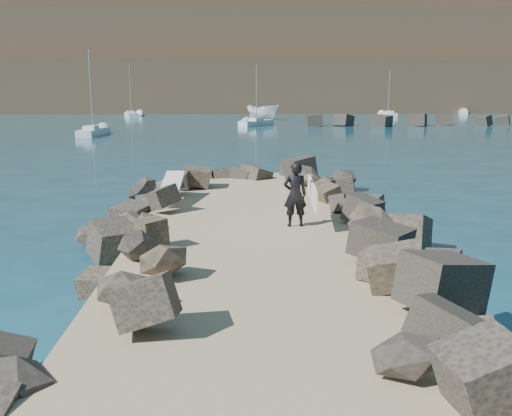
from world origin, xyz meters
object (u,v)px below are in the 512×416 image
(sailboat_f, at_px, (462,112))
(boat_imported, at_px, (263,112))
(surfer_with_board, at_px, (298,194))
(surfboard_resting, at_px, (172,188))

(sailboat_f, bearing_deg, boat_imported, -151.53)
(boat_imported, xyz_separation_m, surfer_with_board, (-2.36, -69.23, 0.34))
(boat_imported, distance_m, sailboat_f, 42.57)
(boat_imported, bearing_deg, surfer_with_board, -138.30)
(surfboard_resting, xyz_separation_m, surfer_with_board, (3.67, -3.46, 0.41))
(surfer_with_board, distance_m, sailboat_f, 97.96)
(sailboat_f, bearing_deg, surfer_with_board, -113.96)
(surfer_with_board, bearing_deg, sailboat_f, 66.04)
(boat_imported, relative_size, surfer_with_board, 2.74)
(surfer_with_board, bearing_deg, surfboard_resting, 136.70)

